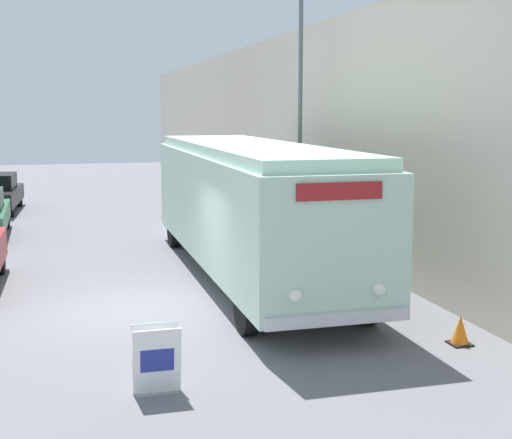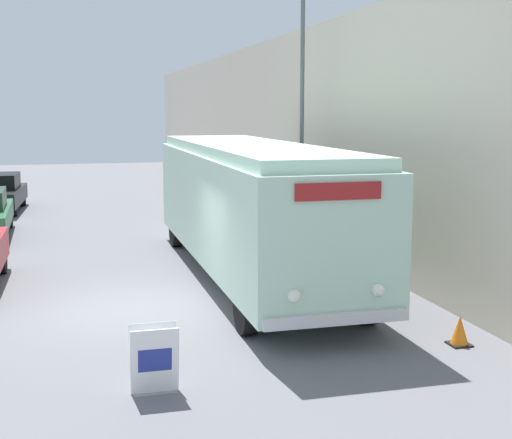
% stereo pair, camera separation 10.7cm
% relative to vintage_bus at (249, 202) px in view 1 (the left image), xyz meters
% --- Properties ---
extents(ground_plane, '(80.00, 80.00, 0.00)m').
position_rel_vintage_bus_xyz_m(ground_plane, '(-2.95, -2.14, -1.80)').
color(ground_plane, slate).
extents(building_wall_right, '(0.30, 60.00, 6.47)m').
position_rel_vintage_bus_xyz_m(building_wall_right, '(3.23, 7.86, 1.43)').
color(building_wall_right, beige).
rests_on(building_wall_right, ground_plane).
extents(vintage_bus, '(2.63, 11.42, 3.18)m').
position_rel_vintage_bus_xyz_m(vintage_bus, '(0.00, 0.00, 0.00)').
color(vintage_bus, black).
rests_on(vintage_bus, ground_plane).
extents(sign_board, '(0.67, 0.37, 0.98)m').
position_rel_vintage_bus_xyz_m(sign_board, '(-3.06, -6.49, -1.33)').
color(sign_board, gray).
rests_on(sign_board, ground_plane).
extents(streetlamp, '(0.36, 0.36, 7.27)m').
position_rel_vintage_bus_xyz_m(streetlamp, '(2.22, 2.86, 2.83)').
color(streetlamp, '#595E60').
rests_on(streetlamp, ground_plane).
extents(traffic_cone, '(0.36, 0.36, 0.51)m').
position_rel_vintage_bus_xyz_m(traffic_cone, '(2.21, -5.75, -1.55)').
color(traffic_cone, black).
rests_on(traffic_cone, ground_plane).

